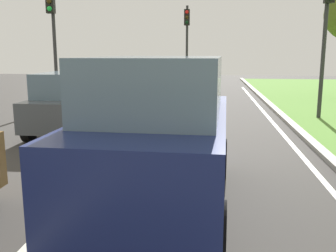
{
  "coord_description": "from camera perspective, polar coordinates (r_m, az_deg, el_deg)",
  "views": [
    {
      "loc": [
        1.51,
        3.51,
        2.34
      ],
      "look_at": [
        0.83,
        9.36,
        1.2
      ],
      "focal_mm": 40.75,
      "sensor_mm": 36.0,
      "label": 1
    }
  ],
  "objects": [
    {
      "name": "traffic_light_far_median",
      "position": [
        22.8,
        2.84,
        13.56
      ],
      "size": [
        0.32,
        0.5,
        5.0
      ],
      "color": "#2D2D2D",
      "rests_on": "ground"
    },
    {
      "name": "car_hatchback_far",
      "position": [
        11.43,
        -14.27,
        3.28
      ],
      "size": [
        1.73,
        3.7,
        1.78
      ],
      "rotation": [
        0.0,
        0.0,
        0.0
      ],
      "color": "#474C51",
      "rests_on": "ground"
    },
    {
      "name": "curb_right",
      "position": [
        11.05,
        19.98,
        -1.64
      ],
      "size": [
        0.24,
        48.0,
        0.12
      ],
      "primitive_type": "cube",
      "color": "#9E9B93",
      "rests_on": "ground"
    },
    {
      "name": "traffic_light_overhead_left",
      "position": [
        16.65,
        -16.88,
        14.09
      ],
      "size": [
        0.32,
        0.5,
        4.97
      ],
      "color": "#2D2D2D",
      "rests_on": "ground"
    },
    {
      "name": "lane_line_right_edge",
      "position": [
        10.95,
        17.42,
        -1.89
      ],
      "size": [
        0.12,
        32.0,
        0.01
      ],
      "primitive_type": "cube",
      "color": "silver",
      "rests_on": "ground"
    },
    {
      "name": "traffic_light_near_right",
      "position": [
        14.36,
        22.67,
        14.61
      ],
      "size": [
        0.32,
        0.5,
        5.21
      ],
      "color": "#2D2D2D",
      "rests_on": "ground"
    },
    {
      "name": "lane_line_center",
      "position": [
        10.97,
        -5.21,
        -1.4
      ],
      "size": [
        0.12,
        32.0,
        0.01
      ],
      "primitive_type": "cube",
      "color": "silver",
      "rests_on": "ground"
    },
    {
      "name": "ground_plane",
      "position": [
        10.86,
        -1.59,
        -1.51
      ],
      "size": [
        60.0,
        60.0,
        0.0
      ],
      "primitive_type": "plane",
      "color": "#383533"
    },
    {
      "name": "car_suv_ahead",
      "position": [
        5.6,
        -1.17,
        -1.16
      ],
      "size": [
        2.11,
        4.57,
        2.28
      ],
      "rotation": [
        0.0,
        0.0,
        -0.04
      ],
      "color": "navy",
      "rests_on": "ground"
    }
  ]
}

